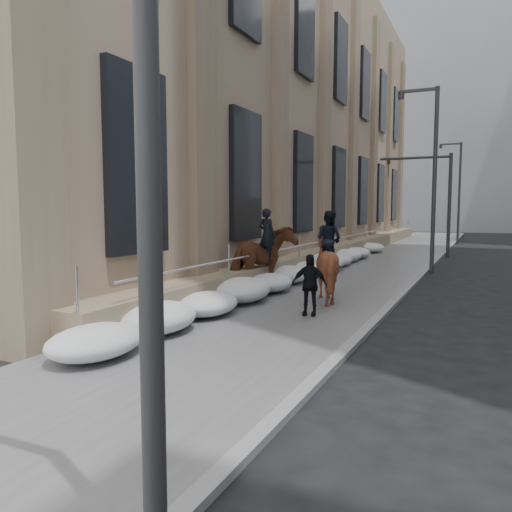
{
  "coord_description": "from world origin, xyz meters",
  "views": [
    {
      "loc": [
        5.08,
        -8.88,
        2.87
      ],
      "look_at": [
        -0.04,
        2.11,
        1.7
      ],
      "focal_mm": 35.0,
      "sensor_mm": 36.0,
      "label": 1
    }
  ],
  "objects": [
    {
      "name": "bg_building_far",
      "position": [
        -6.0,
        72.0,
        10.0
      ],
      "size": [
        24.0,
        12.0,
        20.0
      ],
      "primitive_type": "cube",
      "color": "gray",
      "rests_on": "ground"
    },
    {
      "name": "streetlight_mid",
      "position": [
        2.74,
        14.0,
        4.58
      ],
      "size": [
        1.71,
        0.24,
        8.0
      ],
      "color": "#2D2D30",
      "rests_on": "ground"
    },
    {
      "name": "bg_building_mid",
      "position": [
        4.0,
        60.0,
        14.0
      ],
      "size": [
        30.0,
        12.0,
        28.0
      ],
      "primitive_type": "cube",
      "color": "slate",
      "rests_on": "ground"
    },
    {
      "name": "sidewalk",
      "position": [
        0.0,
        10.0,
        0.06
      ],
      "size": [
        5.0,
        80.0,
        0.12
      ],
      "primitive_type": "cube",
      "color": "#525254",
      "rests_on": "ground"
    },
    {
      "name": "mounted_horse_right",
      "position": [
        0.72,
        5.4,
        1.24
      ],
      "size": [
        2.09,
        2.23,
        2.67
      ],
      "rotation": [
        0.0,
        0.0,
        2.84
      ],
      "color": "#4D2616",
      "rests_on": "sidewalk"
    },
    {
      "name": "ground",
      "position": [
        0.0,
        0.0,
        0.0
      ],
      "size": [
        140.0,
        140.0,
        0.0
      ],
      "primitive_type": "plane",
      "color": "black",
      "rests_on": "ground"
    },
    {
      "name": "streetlight_far",
      "position": [
        2.74,
        34.0,
        4.58
      ],
      "size": [
        1.71,
        0.24,
        8.0
      ],
      "color": "#2D2D30",
      "rests_on": "ground"
    },
    {
      "name": "pedestrian",
      "position": [
        0.98,
        3.15,
        0.91
      ],
      "size": [
        0.98,
        0.53,
        1.58
      ],
      "primitive_type": "imported",
      "rotation": [
        0.0,
        0.0,
        0.16
      ],
      "color": "black",
      "rests_on": "sidewalk"
    },
    {
      "name": "snow_bank",
      "position": [
        -1.42,
        8.11,
        0.47
      ],
      "size": [
        1.7,
        18.1,
        0.76
      ],
      "color": "white",
      "rests_on": "sidewalk"
    },
    {
      "name": "limestone_building",
      "position": [
        -5.26,
        19.96,
        8.9
      ],
      "size": [
        6.1,
        44.0,
        18.0
      ],
      "color": "#8F765E",
      "rests_on": "ground"
    },
    {
      "name": "traffic_signal",
      "position": [
        2.07,
        22.0,
        4.0
      ],
      "size": [
        4.1,
        0.22,
        6.0
      ],
      "color": "#2D2D30",
      "rests_on": "ground"
    },
    {
      "name": "curb",
      "position": [
        2.62,
        10.0,
        0.06
      ],
      "size": [
        0.24,
        80.0,
        0.12
      ],
      "primitive_type": "cube",
      "color": "slate",
      "rests_on": "ground"
    },
    {
      "name": "mounted_horse_left",
      "position": [
        -1.61,
        6.04,
        1.25
      ],
      "size": [
        1.76,
        2.76,
        2.74
      ],
      "rotation": [
        0.0,
        0.0,
        2.89
      ],
      "color": "#552C19",
      "rests_on": "sidewalk"
    }
  ]
}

